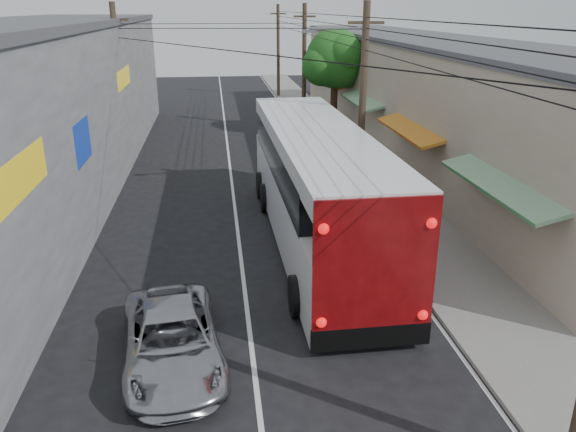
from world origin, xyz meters
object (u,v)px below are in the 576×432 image
(parked_car_mid, at_px, (302,130))
(pedestrian_near, at_px, (351,167))
(parked_suv, at_px, (332,174))
(coach_bus, at_px, (316,185))
(pedestrian_far, at_px, (345,155))
(jeepney, at_px, (172,340))
(parked_car_far, at_px, (293,116))

(parked_car_mid, height_order, pedestrian_near, pedestrian_near)
(parked_suv, xyz_separation_m, pedestrian_near, (1.04, 0.84, 0.06))
(coach_bus, xyz_separation_m, pedestrian_near, (2.72, 6.13, -1.13))
(parked_suv, distance_m, pedestrian_far, 3.18)
(jeepney, bearing_deg, parked_car_mid, 66.94)
(parked_car_far, relative_size, pedestrian_near, 2.76)
(pedestrian_far, bearing_deg, pedestrian_near, 93.50)
(jeepney, distance_m, parked_suv, 13.55)
(parked_suv, bearing_deg, parked_car_mid, 82.42)
(coach_bus, xyz_separation_m, parked_car_mid, (1.92, 15.61, -1.36))
(coach_bus, height_order, pedestrian_near, coach_bus)
(parked_car_mid, bearing_deg, parked_car_far, 82.45)
(parked_car_mid, distance_m, pedestrian_near, 9.52)
(parked_suv, bearing_deg, parked_car_far, 82.82)
(parked_car_mid, bearing_deg, coach_bus, -104.55)
(coach_bus, bearing_deg, parked_car_far, 83.81)
(jeepney, bearing_deg, pedestrian_far, 56.68)
(parked_car_far, bearing_deg, pedestrian_far, -84.86)
(jeepney, relative_size, parked_suv, 0.77)
(parked_suv, xyz_separation_m, parked_car_far, (0.24, 14.58, -0.14))
(jeepney, bearing_deg, parked_car_far, 69.40)
(coach_bus, distance_m, parked_car_far, 20.01)
(parked_suv, bearing_deg, pedestrian_far, 61.19)
(parked_car_mid, bearing_deg, pedestrian_far, -89.99)
(pedestrian_near, bearing_deg, coach_bus, 80.58)
(jeepney, relative_size, pedestrian_near, 2.83)
(parked_car_far, distance_m, pedestrian_far, 11.69)
(pedestrian_near, xyz_separation_m, pedestrian_far, (0.18, 2.10, 0.02))
(coach_bus, relative_size, pedestrian_far, 8.25)
(parked_car_mid, relative_size, pedestrian_near, 2.55)
(parked_car_far, bearing_deg, jeepney, -103.23)
(parked_suv, distance_m, pedestrian_near, 1.34)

